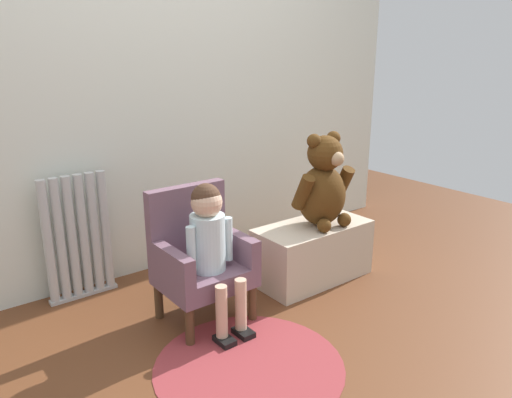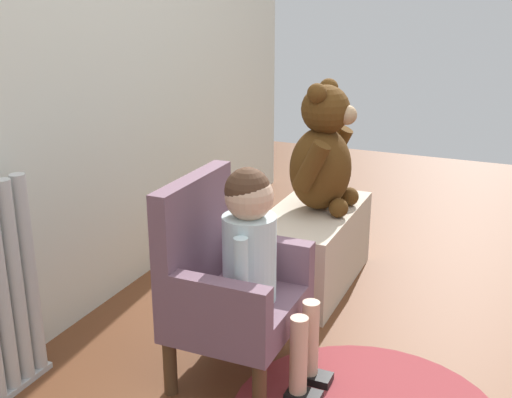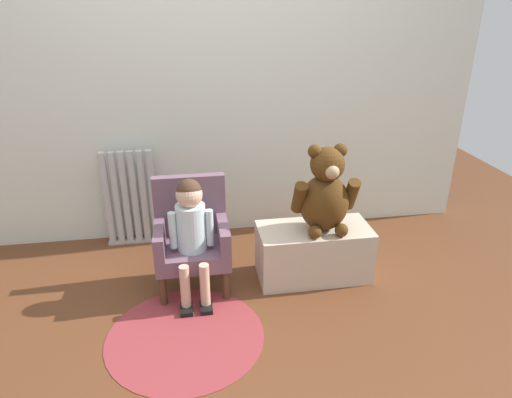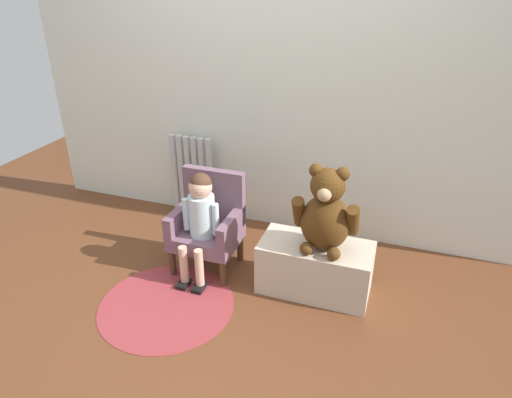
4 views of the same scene
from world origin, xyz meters
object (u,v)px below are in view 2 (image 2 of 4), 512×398
at_px(child_armchair, 225,283).
at_px(child_figure, 256,247).
at_px(low_bench, 312,248).
at_px(large_teddy_bear, 323,154).

height_order(child_armchair, child_figure, child_figure).
bearing_deg(low_bench, large_teddy_bear, -25.73).
bearing_deg(child_figure, large_teddy_bear, 3.25).
relative_size(child_figure, low_bench, 1.04).
bearing_deg(child_armchair, low_bench, -3.25).
bearing_deg(child_figure, low_bench, 5.10).
distance_m(child_figure, large_teddy_bear, 0.80).
distance_m(child_armchair, child_figure, 0.18).
relative_size(child_armchair, child_figure, 0.93).
relative_size(low_bench, large_teddy_bear, 1.29).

